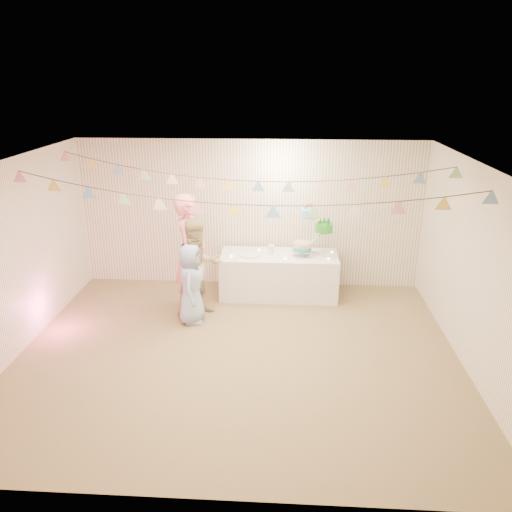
# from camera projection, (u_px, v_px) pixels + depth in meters

# --- Properties ---
(floor) EXTENTS (6.00, 6.00, 0.00)m
(floor) POSITION_uv_depth(u_px,v_px,m) (238.00, 354.00, 6.86)
(floor) COLOR brown
(floor) RESTS_ON ground
(ceiling) EXTENTS (6.00, 6.00, 0.00)m
(ceiling) POSITION_uv_depth(u_px,v_px,m) (235.00, 165.00, 5.96)
(ceiling) COLOR silver
(ceiling) RESTS_ON ground
(back_wall) EXTENTS (6.00, 6.00, 0.00)m
(back_wall) POSITION_uv_depth(u_px,v_px,m) (250.00, 214.00, 8.75)
(back_wall) COLOR white
(back_wall) RESTS_ON ground
(front_wall) EXTENTS (6.00, 6.00, 0.00)m
(front_wall) POSITION_uv_depth(u_px,v_px,m) (207.00, 377.00, 4.07)
(front_wall) COLOR white
(front_wall) RESTS_ON ground
(left_wall) EXTENTS (5.00, 5.00, 0.00)m
(left_wall) POSITION_uv_depth(u_px,v_px,m) (11.00, 261.00, 6.58)
(left_wall) COLOR white
(left_wall) RESTS_ON ground
(right_wall) EXTENTS (5.00, 5.00, 0.00)m
(right_wall) POSITION_uv_depth(u_px,v_px,m) (475.00, 271.00, 6.24)
(right_wall) COLOR white
(right_wall) RESTS_ON ground
(table) EXTENTS (1.98, 0.79, 0.74)m
(table) POSITION_uv_depth(u_px,v_px,m) (279.00, 275.00, 8.57)
(table) COLOR white
(table) RESTS_ON floor
(cake_stand) EXTENTS (0.74, 0.43, 0.83)m
(cake_stand) POSITION_uv_depth(u_px,v_px,m) (313.00, 231.00, 8.31)
(cake_stand) COLOR silver
(cake_stand) RESTS_ON table
(cake_bottom) EXTENTS (0.31, 0.31, 0.15)m
(cake_bottom) POSITION_uv_depth(u_px,v_px,m) (303.00, 250.00, 8.38)
(cake_bottom) COLOR teal
(cake_bottom) RESTS_ON cake_stand
(cake_middle) EXTENTS (0.27, 0.27, 0.22)m
(cake_middle) POSITION_uv_depth(u_px,v_px,m) (323.00, 233.00, 8.41)
(cake_middle) COLOR #229620
(cake_middle) RESTS_ON cake_stand
(cake_top_tier) EXTENTS (0.25, 0.25, 0.19)m
(cake_top_tier) POSITION_uv_depth(u_px,v_px,m) (310.00, 219.00, 8.21)
(cake_top_tier) COLOR #4DA6F2
(cake_top_tier) RESTS_ON cake_stand
(platter) EXTENTS (0.36, 0.36, 0.02)m
(platter) POSITION_uv_depth(u_px,v_px,m) (250.00, 254.00, 8.42)
(platter) COLOR white
(platter) RESTS_ON table
(posy) EXTENTS (0.14, 0.14, 0.16)m
(posy) POSITION_uv_depth(u_px,v_px,m) (271.00, 249.00, 8.47)
(posy) COLOR white
(posy) RESTS_ON table
(person_adult_a) EXTENTS (0.51, 0.73, 1.93)m
(person_adult_a) POSITION_uv_depth(u_px,v_px,m) (191.00, 254.00, 7.83)
(person_adult_a) COLOR pink
(person_adult_a) RESTS_ON floor
(person_adult_b) EXTENTS (0.98, 0.95, 1.59)m
(person_adult_b) POSITION_uv_depth(u_px,v_px,m) (199.00, 268.00, 7.72)
(person_adult_b) COLOR tan
(person_adult_b) RESTS_ON floor
(person_child) EXTENTS (0.40, 0.62, 1.26)m
(person_child) POSITION_uv_depth(u_px,v_px,m) (191.00, 284.00, 7.56)
(person_child) COLOR #91A4CD
(person_child) RESTS_ON floor
(bunting_back) EXTENTS (5.60, 1.10, 0.40)m
(bunting_back) POSITION_uv_depth(u_px,v_px,m) (243.00, 169.00, 7.08)
(bunting_back) COLOR pink
(bunting_back) RESTS_ON ceiling
(bunting_front) EXTENTS (5.60, 0.90, 0.36)m
(bunting_front) POSITION_uv_depth(u_px,v_px,m) (234.00, 192.00, 5.87)
(bunting_front) COLOR #72A5E5
(bunting_front) RESTS_ON ceiling
(tealight_0) EXTENTS (0.04, 0.04, 0.03)m
(tealight_0) POSITION_uv_depth(u_px,v_px,m) (231.00, 256.00, 8.34)
(tealight_0) COLOR #FFD88C
(tealight_0) RESTS_ON table
(tealight_1) EXTENTS (0.04, 0.04, 0.03)m
(tealight_1) POSITION_uv_depth(u_px,v_px,m) (259.00, 250.00, 8.62)
(tealight_1) COLOR #FFD88C
(tealight_1) RESTS_ON table
(tealight_2) EXTENTS (0.04, 0.04, 0.03)m
(tealight_2) POSITION_uv_depth(u_px,v_px,m) (285.00, 258.00, 8.22)
(tealight_2) COLOR #FFD88C
(tealight_2) RESTS_ON table
(tealight_3) EXTENTS (0.04, 0.04, 0.03)m
(tealight_3) POSITION_uv_depth(u_px,v_px,m) (300.00, 250.00, 8.62)
(tealight_3) COLOR #FFD88C
(tealight_3) RESTS_ON table
(tealight_4) EXTENTS (0.04, 0.04, 0.03)m
(tealight_4) POSITION_uv_depth(u_px,v_px,m) (329.00, 259.00, 8.22)
(tealight_4) COLOR #FFD88C
(tealight_4) RESTS_ON table
(tealight_5) EXTENTS (0.04, 0.04, 0.03)m
(tealight_5) POSITION_uv_depth(u_px,v_px,m) (332.00, 252.00, 8.53)
(tealight_5) COLOR #FFD88C
(tealight_5) RESTS_ON table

